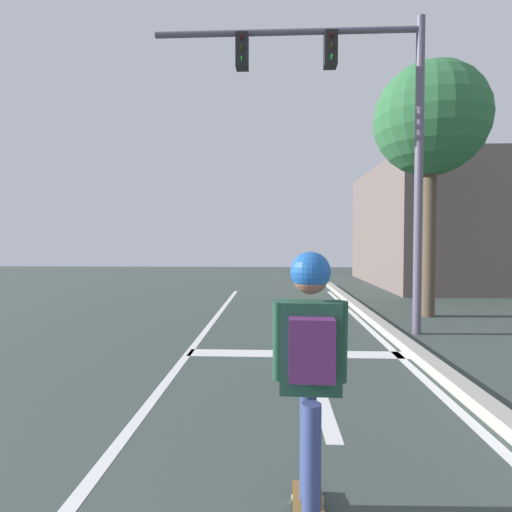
{
  "coord_description": "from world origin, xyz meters",
  "views": [
    {
      "loc": [
        1.32,
        1.63,
        1.77
      ],
      "look_at": [
        1.07,
        7.18,
        1.58
      ],
      "focal_mm": 28.35,
      "sensor_mm": 36.0,
      "label": 1
    }
  ],
  "objects": [
    {
      "name": "curb_strip",
      "position": [
        3.5,
        6.0,
        0.07
      ],
      "size": [
        0.24,
        24.0,
        0.14
      ],
      "primitive_type": "cube",
      "color": "#A09F94",
      "rests_on": "ground"
    },
    {
      "name": "lane_arrow_head",
      "position": [
        1.85,
        6.67,
        0.0
      ],
      "size": [
        0.71,
        0.71,
        0.01
      ],
      "primitive_type": "cube",
      "rotation": [
        0.0,
        0.0,
        0.79
      ],
      "color": "silver",
      "rests_on": "ground"
    },
    {
      "name": "skater",
      "position": [
        1.53,
        4.05,
        1.11
      ],
      "size": [
        0.46,
        0.61,
        1.64
      ],
      "color": "navy",
      "rests_on": "skateboard"
    },
    {
      "name": "roadside_tree",
      "position": [
        4.98,
        11.36,
        4.6
      ],
      "size": [
        2.62,
        2.62,
        5.95
      ],
      "color": "brown",
      "rests_on": "ground"
    },
    {
      "name": "lane_line_center",
      "position": [
        -0.04,
        6.0,
        0.0
      ],
      "size": [
        0.12,
        20.0,
        0.01
      ],
      "primitive_type": "cube",
      "color": "silver",
      "rests_on": "ground"
    },
    {
      "name": "stop_bar",
      "position": [
        1.68,
        7.98,
        0.0
      ],
      "size": [
        3.45,
        0.4,
        0.01
      ],
      "primitive_type": "cube",
      "color": "silver",
      "rests_on": "ground"
    },
    {
      "name": "lane_arrow_stem",
      "position": [
        1.85,
        5.82,
        0.0
      ],
      "size": [
        0.16,
        1.4,
        0.01
      ],
      "primitive_type": "cube",
      "color": "silver",
      "rests_on": "ground"
    },
    {
      "name": "traffic_signal_mast",
      "position": [
        2.78,
        9.47,
        4.31
      ],
      "size": [
        5.12,
        0.34,
        6.0
      ],
      "color": "#595266",
      "rests_on": "ground"
    },
    {
      "name": "lane_line_curbside",
      "position": [
        3.25,
        6.0,
        0.0
      ],
      "size": [
        0.12,
        20.0,
        0.01
      ],
      "primitive_type": "cube",
      "color": "silver",
      "rests_on": "ground"
    }
  ]
}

